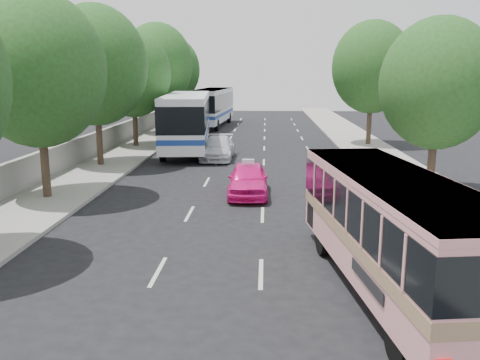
# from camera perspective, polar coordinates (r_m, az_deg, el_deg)

# --- Properties ---
(ground) EXTENTS (120.00, 120.00, 0.00)m
(ground) POSITION_cam_1_polar(r_m,az_deg,el_deg) (16.29, -1.12, -7.73)
(ground) COLOR black
(ground) RESTS_ON ground
(sidewalk_left) EXTENTS (4.00, 90.00, 0.15)m
(sidewalk_left) POSITION_cam_1_polar(r_m,az_deg,el_deg) (36.97, -12.19, 3.27)
(sidewalk_left) COLOR #9E998E
(sidewalk_left) RESTS_ON ground
(sidewalk_right) EXTENTS (4.00, 90.00, 0.12)m
(sidewalk_right) POSITION_cam_1_polar(r_m,az_deg,el_deg) (36.47, 14.60, 3.01)
(sidewalk_right) COLOR #9E998E
(sidewalk_right) RESTS_ON ground
(low_wall) EXTENTS (0.30, 90.00, 1.50)m
(low_wall) POSITION_cam_1_polar(r_m,az_deg,el_deg) (37.37, -14.92, 4.50)
(low_wall) COLOR #9E998E
(low_wall) RESTS_ON sidewalk_left
(tree_left_b) EXTENTS (5.70, 5.70, 8.88)m
(tree_left_b) POSITION_cam_1_polar(r_m,az_deg,el_deg) (23.27, -21.72, 11.95)
(tree_left_b) COLOR #38281E
(tree_left_b) RESTS_ON ground
(tree_left_c) EXTENTS (6.00, 6.00, 9.35)m
(tree_left_c) POSITION_cam_1_polar(r_m,az_deg,el_deg) (30.82, -15.88, 12.70)
(tree_left_c) COLOR #38281E
(tree_left_c) RESTS_ON ground
(tree_left_d) EXTENTS (5.52, 5.52, 8.60)m
(tree_left_d) POSITION_cam_1_polar(r_m,az_deg,el_deg) (38.46, -11.84, 11.93)
(tree_left_d) COLOR #38281E
(tree_left_d) RESTS_ON ground
(tree_left_e) EXTENTS (6.30, 6.30, 9.82)m
(tree_left_e) POSITION_cam_1_polar(r_m,az_deg,el_deg) (46.24, -9.22, 12.98)
(tree_left_e) COLOR #38281E
(tree_left_e) RESTS_ON ground
(tree_left_f) EXTENTS (5.88, 5.88, 9.16)m
(tree_left_f) POSITION_cam_1_polar(r_m,az_deg,el_deg) (54.12, -7.63, 12.40)
(tree_left_f) COLOR #38281E
(tree_left_f) RESTS_ON ground
(tree_right_near) EXTENTS (5.10, 5.10, 7.95)m
(tree_right_near) POSITION_cam_1_polar(r_m,az_deg,el_deg) (24.48, 21.57, 10.48)
(tree_right_near) COLOR #38281E
(tree_right_near) RESTS_ON ground
(tree_right_far) EXTENTS (6.00, 6.00, 9.35)m
(tree_right_far) POSITION_cam_1_polar(r_m,az_deg,el_deg) (40.05, 14.75, 12.49)
(tree_right_far) COLOR #38281E
(tree_right_far) RESTS_ON ground
(pink_bus) EXTENTS (3.63, 9.66, 3.01)m
(pink_bus) POSITION_cam_1_polar(r_m,az_deg,el_deg) (13.20, 16.82, -4.46)
(pink_bus) COLOR pink
(pink_bus) RESTS_ON ground
(pink_taxi) EXTENTS (1.81, 4.40, 1.49)m
(pink_taxi) POSITION_cam_1_polar(r_m,az_deg,el_deg) (23.04, 0.92, 0.08)
(pink_taxi) COLOR #F8158B
(pink_taxi) RESTS_ON ground
(white_pickup) EXTENTS (2.05, 4.95, 1.43)m
(white_pickup) POSITION_cam_1_polar(r_m,az_deg,el_deg) (32.88, -2.53, 3.60)
(white_pickup) COLOR silver
(white_pickup) RESTS_ON ground
(tour_coach_front) EXTENTS (4.06, 13.54, 3.99)m
(tour_coach_front) POSITION_cam_1_polar(r_m,az_deg,el_deg) (36.57, -5.95, 7.06)
(tour_coach_front) COLOR white
(tour_coach_front) RESTS_ON ground
(tour_coach_rear) EXTENTS (3.61, 12.98, 3.84)m
(tour_coach_rear) POSITION_cam_1_polar(r_m,az_deg,el_deg) (53.26, -3.17, 8.52)
(tour_coach_rear) COLOR silver
(tour_coach_rear) RESTS_ON ground
(taxi_roof_sign) EXTENTS (0.55, 0.19, 0.18)m
(taxi_roof_sign) POSITION_cam_1_polar(r_m,az_deg,el_deg) (22.88, 0.92, 2.13)
(taxi_roof_sign) COLOR silver
(taxi_roof_sign) RESTS_ON pink_taxi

